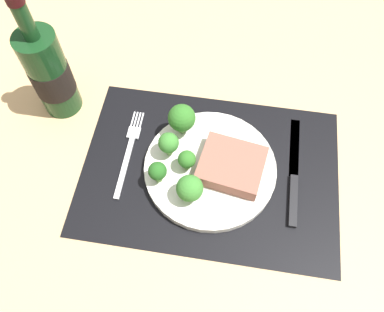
% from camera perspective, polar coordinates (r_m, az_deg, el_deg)
% --- Properties ---
extents(ground_plane, '(1.40, 1.10, 0.03)m').
position_cam_1_polar(ground_plane, '(0.76, 2.55, -2.70)').
color(ground_plane, tan).
extents(placemat, '(0.48, 0.33, 0.00)m').
position_cam_1_polar(placemat, '(0.74, 2.60, -2.14)').
color(placemat, black).
rests_on(placemat, ground_plane).
extents(plate, '(0.25, 0.25, 0.02)m').
position_cam_1_polar(plate, '(0.73, 2.63, -1.81)').
color(plate, silver).
rests_on(plate, placemat).
extents(steak, '(0.13, 0.12, 0.03)m').
position_cam_1_polar(steak, '(0.71, 5.74, -1.39)').
color(steak, '#8C5647').
rests_on(steak, plate).
extents(broccoli_near_steak, '(0.04, 0.04, 0.06)m').
position_cam_1_polar(broccoli_near_steak, '(0.71, -3.42, 1.87)').
color(broccoli_near_steak, '#6B994C').
rests_on(broccoli_near_steak, plate).
extents(broccoli_near_fork, '(0.05, 0.05, 0.07)m').
position_cam_1_polar(broccoli_near_fork, '(0.73, -1.50, 5.50)').
color(broccoli_near_fork, '#5B8942').
rests_on(broccoli_near_fork, plate).
extents(broccoli_front_edge, '(0.05, 0.05, 0.06)m').
position_cam_1_polar(broccoli_front_edge, '(0.67, -0.34, -4.72)').
color(broccoli_front_edge, '#6B994C').
rests_on(broccoli_front_edge, plate).
extents(broccoli_back_left, '(0.03, 0.03, 0.05)m').
position_cam_1_polar(broccoli_back_left, '(0.69, -5.02, -2.26)').
color(broccoli_back_left, '#5B8942').
rests_on(broccoli_back_left, plate).
extents(broccoli_center, '(0.03, 0.03, 0.05)m').
position_cam_1_polar(broccoli_center, '(0.70, -0.75, -0.54)').
color(broccoli_center, '#6B994C').
rests_on(broccoli_center, plate).
extents(fork, '(0.02, 0.19, 0.01)m').
position_cam_1_polar(fork, '(0.77, -9.16, 0.61)').
color(fork, silver).
rests_on(fork, placemat).
extents(knife, '(0.02, 0.23, 0.01)m').
position_cam_1_polar(knife, '(0.75, 14.55, -3.20)').
color(knife, black).
rests_on(knife, placemat).
extents(wine_bottle, '(0.08, 0.08, 0.27)m').
position_cam_1_polar(wine_bottle, '(0.79, -19.93, 11.23)').
color(wine_bottle, '#143819').
rests_on(wine_bottle, ground_plane).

